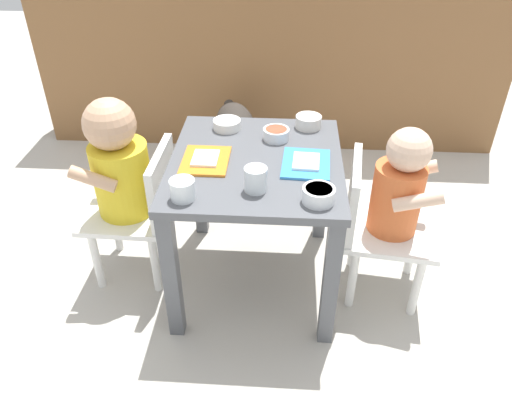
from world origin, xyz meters
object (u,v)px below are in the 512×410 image
Objects in this scene: dog at (237,129)px; dining_table at (256,184)px; veggie_bowl_far at (319,194)px; cereal_bowl_right_side at (276,134)px; veggie_bowl_near at (309,121)px; seated_child_left at (124,172)px; water_cup_right at (183,191)px; water_cup_left at (256,181)px; food_tray_left at (206,160)px; food_tray_right at (306,163)px; seated_child_right at (392,197)px; cereal_bowl_left_side at (227,124)px.

dining_table is at bearing -79.27° from dog.
veggie_bowl_far is (0.31, -0.90, 0.27)m from dog.
dog is at bearing 108.53° from cereal_bowl_right_side.
veggie_bowl_near reaches higher than dining_table.
veggie_bowl_far is (0.12, -0.34, 0.00)m from cereal_bowl_right_side.
seated_child_left is at bearing -166.49° from cereal_bowl_right_side.
water_cup_right is (0.24, -0.24, 0.10)m from seated_child_left.
veggie_bowl_far is (0.18, -0.21, 0.11)m from dining_table.
water_cup_left is at bearing -80.66° from dog.
food_tray_left is 0.40m from veggie_bowl_near.
food_tray_left is 0.30m from food_tray_right.
water_cup_left reaches higher than cereal_bowl_right_side.
veggie_bowl_far is (0.36, 0.01, -0.00)m from water_cup_right.
dog is 0.81m from food_tray_right.
seated_child_right is 0.58m from food_tray_left.
seated_child_right is 8.82× the size of water_cup_left.
seated_child_right is 7.05× the size of veggie_bowl_near.
dog is at bearing 88.56° from food_tray_left.
food_tray_left is at bearing -100.19° from cereal_bowl_left_side.
water_cup_right is at bearing -98.88° from food_tray_left.
veggie_bowl_near is (0.16, 0.23, 0.11)m from dining_table.
cereal_bowl_right_side is (0.19, -0.56, 0.27)m from dog.
food_tray_right is at bearing -8.68° from dining_table.
food_tray_right is 0.18m from cereal_bowl_right_side.
water_cup_left is 0.82× the size of cereal_bowl_right_side.
dining_table is 3.34× the size of food_tray_left.
water_cup_right is at bearing -178.73° from veggie_bowl_far.
food_tray_right is 2.69× the size of water_cup_left.
seated_child_left is at bearing 135.53° from water_cup_right.
dog is 4.96× the size of cereal_bowl_right_side.
water_cup_right reaches higher than veggie_bowl_far.
veggie_bowl_near is (0.29, -0.47, 0.27)m from dog.
cereal_bowl_right_side is at bearing 37.37° from food_tray_left.
veggie_bowl_near is (-0.26, 0.25, 0.13)m from seated_child_right.
veggie_bowl_far is at bearing -14.94° from water_cup_left.
food_tray_right is 0.25m from veggie_bowl_near.
dog is at bearing 66.68° from seated_child_left.
food_tray_left and food_tray_right have the same top height.
dining_table is 0.30m from veggie_bowl_near.
seated_child_right is 0.45m from water_cup_left.
food_tray_left is 2.50× the size of water_cup_left.
dining_table is 0.25m from cereal_bowl_left_side.
food_tray_right is at bearing -68.59° from dog.
water_cup_right is (-0.33, -0.20, 0.02)m from food_tray_right.
water_cup_left is (0.16, -0.14, 0.02)m from food_tray_left.
food_tray_left is at bearing -141.25° from veggie_bowl_near.
food_tray_left is at bearing -142.63° from cereal_bowl_right_side.
food_tray_left is at bearing -8.78° from seated_child_left.
water_cup_right is (-0.60, -0.20, 0.13)m from seated_child_right.
food_tray_right is at bearing -40.48° from cereal_bowl_left_side.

